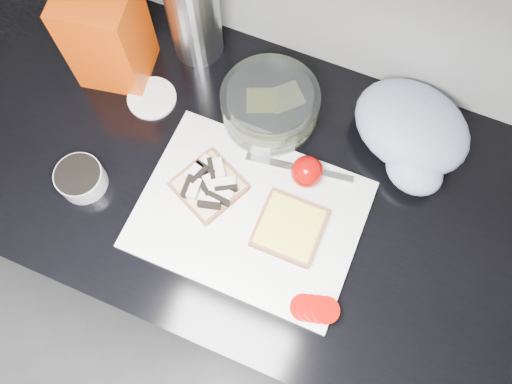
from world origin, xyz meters
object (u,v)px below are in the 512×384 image
at_px(bread_bag, 107,35).
at_px(steel_canister, 192,6).
at_px(cutting_board, 250,215).
at_px(glass_bowl, 270,107).

relative_size(bread_bag, steel_canister, 0.84).
xyz_separation_m(cutting_board, steel_canister, (-0.25, 0.31, 0.12)).
distance_m(cutting_board, glass_bowl, 0.21).
height_order(glass_bowl, bread_bag, bread_bag).
relative_size(cutting_board, bread_bag, 1.92).
height_order(cutting_board, steel_canister, steel_canister).
height_order(bread_bag, steel_canister, steel_canister).
distance_m(bread_bag, steel_canister, 0.17).
bearing_deg(glass_bowl, bread_bag, -177.90).
bearing_deg(steel_canister, cutting_board, -51.15).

